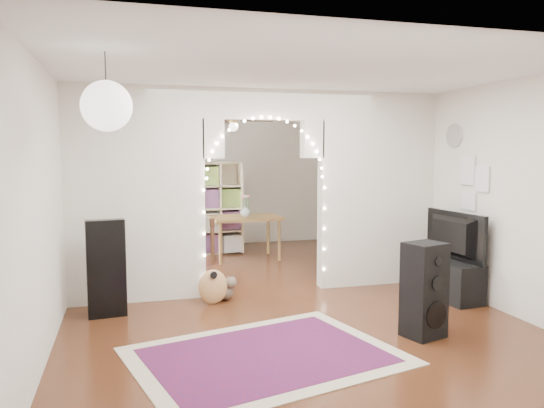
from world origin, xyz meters
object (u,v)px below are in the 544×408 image
object	(u,v)px
media_console	(447,279)
dining_chair_right	(342,263)
bookcase	(197,209)
dining_table	(245,220)
dining_chair_left	(160,243)
acoustic_guitar	(213,273)
floor_speaker	(424,290)

from	to	relation	value
media_console	dining_chair_right	bearing A→B (deg)	116.23
media_console	dining_chair_right	distance (m)	1.66
bookcase	dining_table	xyz separation A→B (m)	(0.76, -0.62, -0.16)
dining_chair_left	dining_chair_right	xyz separation A→B (m)	(2.53, -2.47, 0.00)
acoustic_guitar	bookcase	world-z (taller)	bookcase
bookcase	dining_table	distance (m)	1.00
acoustic_guitar	floor_speaker	xyz separation A→B (m)	(1.89, -1.72, 0.09)
dining_chair_right	media_console	bearing A→B (deg)	-49.50
dining_table	dining_chair_left	size ratio (longest dim) A/B	2.63
media_console	dining_chair_left	bearing A→B (deg)	125.83
dining_chair_right	bookcase	bearing A→B (deg)	137.69
bookcase	dining_chair_left	xyz separation A→B (m)	(-0.67, 0.15, -0.63)
dining_chair_right	dining_chair_left	bearing A→B (deg)	144.58
floor_speaker	dining_table	bearing A→B (deg)	85.49
bookcase	media_console	bearing A→B (deg)	-70.82
media_console	bookcase	distance (m)	4.66
floor_speaker	media_console	world-z (taller)	floor_speaker
media_console	dining_chair_left	world-z (taller)	media_console
media_console	dining_table	size ratio (longest dim) A/B	0.81
media_console	dining_chair_left	distance (m)	5.16
dining_table	bookcase	bearing A→B (deg)	138.64
dining_chair_right	dining_table	bearing A→B (deg)	131.82
acoustic_guitar	dining_table	distance (m)	2.79
acoustic_guitar	dining_table	bearing A→B (deg)	47.56
media_console	floor_speaker	bearing A→B (deg)	-137.22
bookcase	dining_table	size ratio (longest dim) A/B	1.37
bookcase	dining_chair_right	bearing A→B (deg)	-68.25
acoustic_guitar	floor_speaker	world-z (taller)	acoustic_guitar
acoustic_guitar	media_console	bearing A→B (deg)	-31.55
floor_speaker	dining_chair_left	size ratio (longest dim) A/B	2.08
media_console	dining_table	xyz separation A→B (m)	(-1.97, 3.11, 0.43)
floor_speaker	bookcase	world-z (taller)	bookcase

